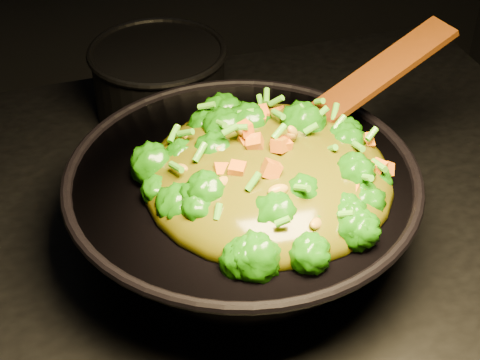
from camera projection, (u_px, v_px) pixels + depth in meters
name	position (u px, v px, depth m)	size (l,w,h in m)	color
wok	(242.00, 212.00, 1.00)	(0.45, 0.45, 0.13)	black
stir_fry	(269.00, 148.00, 0.91)	(0.32, 0.32, 0.11)	#175B06
spatula	(349.00, 95.00, 1.00)	(0.34, 0.05, 0.01)	#371506
back_pot	(160.00, 81.00, 1.26)	(0.22, 0.22, 0.13)	black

